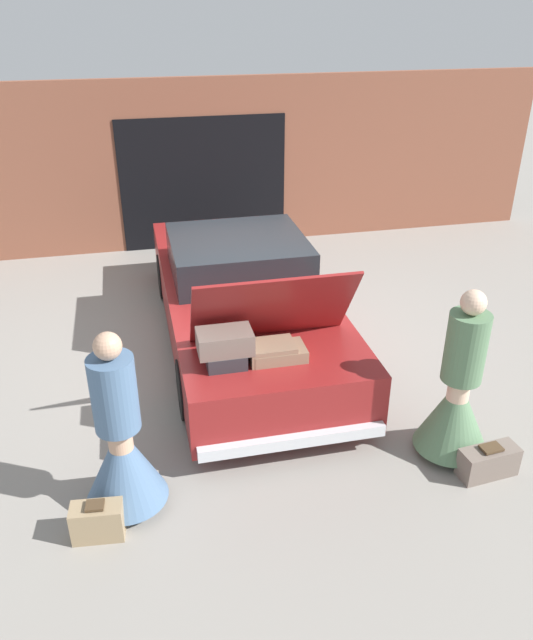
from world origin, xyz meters
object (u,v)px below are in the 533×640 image
at_px(person_left, 122,449).
at_px(suitcase_beside_left_person, 98,521).
at_px(car, 243,298).
at_px(person_right, 457,399).
at_px(suitcase_beside_right_person, 488,462).

height_order(person_left, suitcase_beside_left_person, person_left).
xyz_separation_m(car, person_right, (1.54, -2.62, 0.02)).
bearing_deg(car, suitcase_beside_right_person, -60.06).
bearing_deg(suitcase_beside_right_person, person_left, 173.80).
distance_m(car, person_left, 3.06).
height_order(person_left, suitcase_beside_right_person, person_left).
height_order(car, person_left, person_left).
bearing_deg(suitcase_beside_left_person, suitcase_beside_right_person, -0.47).
xyz_separation_m(car, suitcase_beside_left_person, (-1.78, -2.97, -0.43)).
bearing_deg(person_left, suitcase_beside_right_person, 93.74).
height_order(car, suitcase_beside_left_person, car).
bearing_deg(person_left, suitcase_beside_left_person, -27.07).
relative_size(person_left, suitcase_beside_right_person, 3.00).
distance_m(car, suitcase_beside_right_person, 3.49).
distance_m(person_right, suitcase_beside_right_person, 0.63).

